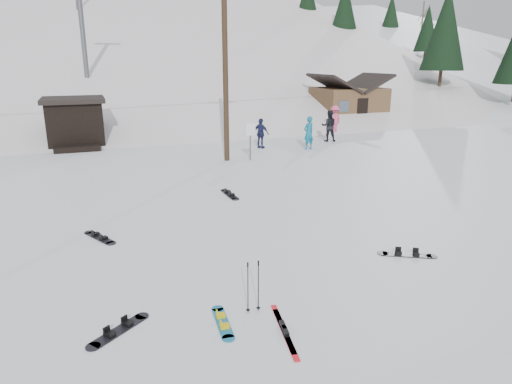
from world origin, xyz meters
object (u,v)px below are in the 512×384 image
object	(u,v)px
cabin	(348,104)
hero_snowboard	(223,322)
hero_skis	(284,330)
utility_pole	(225,63)

from	to	relation	value
cabin	hero_snowboard	size ratio (longest dim) A/B	4.16
hero_skis	utility_pole	bearing A→B (deg)	86.97
cabin	hero_snowboard	bearing A→B (deg)	-125.91
hero_skis	cabin	bearing A→B (deg)	66.27
utility_pole	hero_skis	xyz separation A→B (m)	(-3.34, -14.62, -4.65)
utility_pole	cabin	size ratio (longest dim) A/B	1.67
hero_skis	hero_snowboard	bearing A→B (deg)	156.44
hero_snowboard	hero_skis	distance (m)	1.20
utility_pole	hero_skis	bearing A→B (deg)	-102.88
utility_pole	cabin	bearing A→B (deg)	37.56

